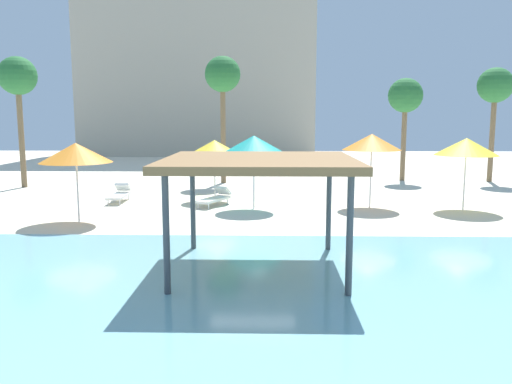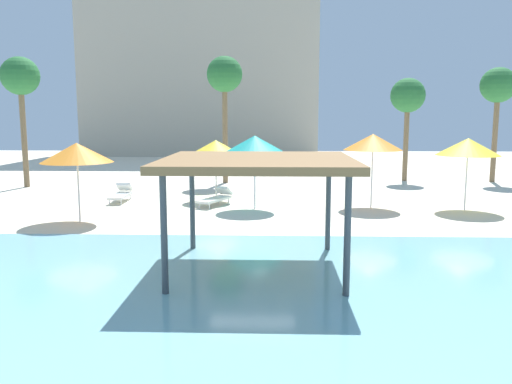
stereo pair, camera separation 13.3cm
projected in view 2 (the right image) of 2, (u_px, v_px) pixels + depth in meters
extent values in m
plane|color=beige|center=(251.00, 249.00, 14.28)|extent=(80.00, 80.00, 0.00)
cube|color=#7AB7C1|center=(238.00, 325.00, 9.09)|extent=(44.00, 13.50, 0.04)
cylinder|color=#42474C|center=(192.00, 205.00, 14.09)|extent=(0.14, 0.14, 2.49)
cylinder|color=#42474C|center=(328.00, 206.00, 13.97)|extent=(0.14, 0.14, 2.49)
cylinder|color=#42474C|center=(164.00, 236.00, 10.46)|extent=(0.14, 0.14, 2.49)
cylinder|color=#42474C|center=(347.00, 237.00, 10.34)|extent=(0.14, 0.14, 2.49)
cube|color=olive|center=(258.00, 162.00, 12.02)|extent=(4.37, 4.37, 0.18)
cylinder|color=silver|center=(466.00, 183.00, 20.15)|extent=(0.06, 0.06, 2.12)
cone|color=yellow|center=(468.00, 147.00, 19.95)|extent=(2.41, 2.41, 0.66)
cylinder|color=silver|center=(216.00, 176.00, 22.57)|extent=(0.06, 0.06, 2.05)
cone|color=yellow|center=(216.00, 146.00, 22.38)|extent=(1.99, 1.99, 0.55)
cylinder|color=silver|center=(79.00, 192.00, 17.93)|extent=(0.06, 0.06, 2.05)
cone|color=orange|center=(77.00, 153.00, 17.73)|extent=(2.44, 2.44, 0.67)
cylinder|color=silver|center=(255.00, 180.00, 20.45)|extent=(0.06, 0.06, 2.27)
cone|color=teal|center=(255.00, 143.00, 20.24)|extent=(2.19, 2.19, 0.60)
cylinder|color=silver|center=(372.00, 179.00, 20.78)|extent=(0.06, 0.06, 2.29)
cone|color=orange|center=(373.00, 142.00, 20.56)|extent=(2.31, 2.31, 0.64)
cylinder|color=white|center=(121.00, 202.00, 21.38)|extent=(0.05, 0.05, 0.22)
cylinder|color=white|center=(109.00, 202.00, 21.39)|extent=(0.05, 0.05, 0.22)
cylinder|color=white|center=(130.00, 197.00, 22.81)|extent=(0.05, 0.05, 0.22)
cylinder|color=white|center=(119.00, 197.00, 22.82)|extent=(0.05, 0.05, 0.22)
cube|color=white|center=(120.00, 196.00, 22.07)|extent=(0.62, 1.81, 0.10)
cube|color=white|center=(125.00, 187.00, 22.77)|extent=(0.61, 0.52, 0.40)
cylinder|color=white|center=(209.00, 207.00, 20.38)|extent=(0.05, 0.05, 0.22)
cylinder|color=white|center=(199.00, 206.00, 20.61)|extent=(0.05, 0.05, 0.22)
cylinder|color=white|center=(228.00, 201.00, 21.64)|extent=(0.05, 0.05, 0.22)
cylinder|color=white|center=(219.00, 200.00, 21.86)|extent=(0.05, 0.05, 0.22)
cube|color=white|center=(214.00, 199.00, 21.10)|extent=(1.33, 1.88, 0.10)
cube|color=white|center=(224.00, 190.00, 21.71)|extent=(0.76, 0.72, 0.40)
cylinder|color=brown|center=(406.00, 142.00, 29.11)|extent=(0.28, 0.28, 4.39)
sphere|color=#286B33|center=(408.00, 95.00, 28.74)|extent=(1.90, 1.90, 1.90)
cylinder|color=brown|center=(495.00, 137.00, 28.49)|extent=(0.28, 0.28, 4.92)
sphere|color=#286B33|center=(498.00, 85.00, 28.08)|extent=(1.90, 1.90, 1.90)
cylinder|color=brown|center=(24.00, 136.00, 26.41)|extent=(0.28, 0.28, 5.25)
sphere|color=#286B33|center=(20.00, 76.00, 25.98)|extent=(1.90, 1.90, 1.90)
cylinder|color=brown|center=(225.00, 133.00, 28.05)|extent=(0.28, 0.28, 5.46)
sphere|color=#286B33|center=(225.00, 74.00, 27.61)|extent=(1.90, 1.90, 1.90)
cube|color=#B2A893|center=(204.00, 48.00, 50.32)|extent=(21.21, 11.39, 20.18)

